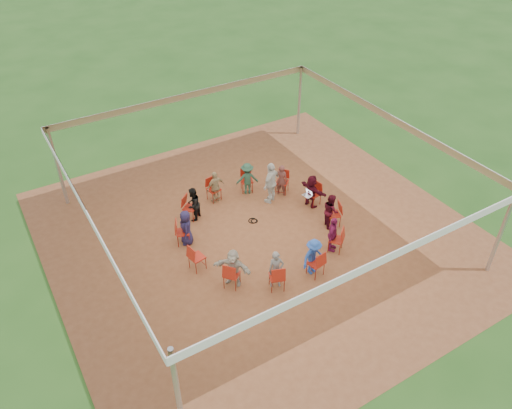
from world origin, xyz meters
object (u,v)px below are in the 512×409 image
chair_7 (232,274)px  chair_8 (277,277)px  chair_9 (316,263)px  chair_1 (282,182)px  person_seated_3 (216,187)px  person_seated_5 (186,227)px  chair_5 (183,232)px  chair_4 (190,208)px  person_seated_0 (311,191)px  chair_0 (314,194)px  chair_6 (197,257)px  person_seated_4 (193,204)px  laptop (308,194)px  chair_10 (336,239)px  person_seated_1 (281,180)px  person_seated_2 (247,179)px  cable_coil (253,221)px  person_seated_10 (331,210)px  standing_person (271,183)px  person_seated_6 (233,267)px  chair_3 (214,190)px  chair_11 (334,214)px  person_seated_7 (276,270)px  person_seated_9 (333,234)px  person_seated_8 (313,257)px  chair_2 (247,181)px

chair_7 → chair_8: bearing=15.0°
chair_7 → chair_9: size_ratio=1.00×
chair_1 → person_seated_3: 2.45m
person_seated_5 → chair_5: bearing=-90.0°
chair_4 → person_seated_0: size_ratio=0.73×
chair_0 → chair_6: same height
person_seated_4 → laptop: person_seated_4 is taller
chair_8 → person_seated_4: person_seated_4 is taller
chair_10 → person_seated_1: person_seated_1 is taller
person_seated_2 → cable_coil: 1.80m
chair_5 → person_seated_10: size_ratio=0.73×
person_seated_1 → laptop: person_seated_1 is taller
chair_7 → standing_person: size_ratio=0.57×
person_seated_6 → chair_3: bearing=120.8°
chair_7 → person_seated_6: person_seated_6 is taller
person_seated_1 → person_seated_4: bearing=45.0°
chair_11 → person_seated_7: (-3.17, -1.36, 0.17)m
cable_coil → laptop: (2.04, -0.30, 0.57)m
chair_0 → chair_6: (-4.93, -0.84, 0.00)m
chair_0 → chair_7: size_ratio=1.00×
chair_6 → person_seated_9: (3.98, -1.41, 0.17)m
chair_8 → person_seated_1: bearing=75.4°
chair_7 → chair_0: bearing=75.0°
chair_7 → chair_9: bearing=30.0°
chair_3 → person_seated_8: (0.82, -4.81, 0.17)m
chair_9 → person_seated_0: size_ratio=0.73×
chair_9 → chair_2: bearing=75.0°
chair_10 → person_seated_8: size_ratio=0.73×
chair_1 → chair_5: bearing=60.0°
chair_3 → person_seated_8: person_seated_8 is taller
person_seated_0 → chair_9: bearing=136.4°
standing_person → person_seated_6: bearing=15.1°
chair_11 → chair_2: bearing=45.0°
chair_1 → person_seated_10: 2.45m
chair_2 → chair_7: size_ratio=1.00×
chair_3 → chair_5: same height
chair_4 → person_seated_3: 1.28m
chair_4 → chair_7: bearing=45.0°
standing_person → cable_coil: standing_person is taller
chair_8 → person_seated_5: size_ratio=0.73×
chair_2 → person_seated_1: 1.28m
person_seated_3 → laptop: bearing=133.0°
person_seated_6 → person_seated_7: size_ratio=1.00×
chair_7 → laptop: size_ratio=2.57×
chair_6 → person_seated_2: bearing=119.2°
chair_1 → chair_11: (0.42, -2.46, 0.00)m
chair_11 → person_seated_6: 4.23m
chair_4 → chair_6: (-0.87, -2.34, 0.00)m
chair_4 → person_seated_5: size_ratio=0.73×
chair_7 → person_seated_10: person_seated_10 is taller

